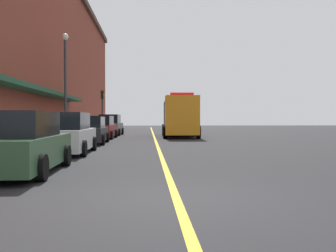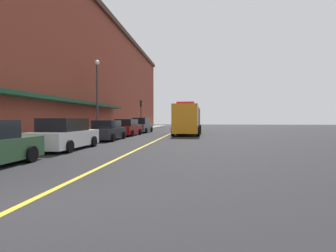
{
  "view_description": "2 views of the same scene",
  "coord_description": "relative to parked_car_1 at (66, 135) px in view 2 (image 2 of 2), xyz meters",
  "views": [
    {
      "loc": [
        -0.52,
        -6.98,
        1.44
      ],
      "look_at": [
        0.9,
        20.2,
        0.96
      ],
      "focal_mm": 41.3,
      "sensor_mm": 36.0,
      "label": 1
    },
    {
      "loc": [
        3.46,
        -4.32,
        1.67
      ],
      "look_at": [
        0.09,
        22.91,
        0.97
      ],
      "focal_mm": 28.09,
      "sensor_mm": 36.0,
      "label": 2
    }
  ],
  "objects": [
    {
      "name": "sidewalk_left",
      "position": [
        -2.24,
        15.62,
        -0.73
      ],
      "size": [
        2.4,
        70.0,
        0.15
      ],
      "primitive_type": "cube",
      "color": "gray",
      "rests_on": "ground"
    },
    {
      "name": "parked_car_2",
      "position": [
        0.03,
        6.59,
        -0.06
      ],
      "size": [
        2.04,
        4.84,
        1.59
      ],
      "rotation": [
        0.0,
        0.0,
        1.59
      ],
      "color": "black",
      "rests_on": "ground"
    },
    {
      "name": "ground_plane",
      "position": [
        3.96,
        15.62,
        -0.81
      ],
      "size": [
        112.0,
        112.0,
        0.0
      ],
      "primitive_type": "plane",
      "color": "#232326"
    },
    {
      "name": "street_lamp_left",
      "position": [
        -1.99,
        9.45,
        3.59
      ],
      "size": [
        0.44,
        0.44,
        6.94
      ],
      "color": "#33383D",
      "rests_on": "sidewalk_left"
    },
    {
      "name": "parked_car_1",
      "position": [
        0.0,
        0.0,
        0.0
      ],
      "size": [
        2.17,
        4.89,
        1.72
      ],
      "rotation": [
        0.0,
        0.0,
        1.58
      ],
      "color": "silver",
      "rests_on": "ground"
    },
    {
      "name": "parking_meter_0",
      "position": [
        -1.39,
        2.68,
        0.25
      ],
      "size": [
        0.14,
        0.18,
        1.33
      ],
      "color": "#4C4C51",
      "rests_on": "sidewalk_left"
    },
    {
      "name": "lane_center_stripe",
      "position": [
        3.96,
        15.62,
        -0.8
      ],
      "size": [
        0.16,
        70.0,
        0.01
      ],
      "primitive_type": "cube",
      "color": "gold",
      "rests_on": "ground"
    },
    {
      "name": "parking_meter_2",
      "position": [
        -1.39,
        -0.45,
        0.25
      ],
      "size": [
        0.14,
        0.18,
        1.33
      ],
      "color": "#4C4C51",
      "rests_on": "sidewalk_left"
    },
    {
      "name": "parked_car_4",
      "position": [
        0.07,
        18.64,
        0.06
      ],
      "size": [
        2.17,
        4.79,
        1.86
      ],
      "rotation": [
        0.0,
        0.0,
        1.53
      ],
      "color": "#595B60",
      "rests_on": "ground"
    },
    {
      "name": "brick_building_left",
      "position": [
        -8.54,
        14.61,
        6.37
      ],
      "size": [
        11.37,
        64.0,
        14.34
      ],
      "color": "brown",
      "rests_on": "ground"
    },
    {
      "name": "utility_truck",
      "position": [
        6.03,
        15.27,
        0.81
      ],
      "size": [
        2.96,
        9.01,
        3.39
      ],
      "rotation": [
        0.0,
        0.0,
        -1.6
      ],
      "color": "orange",
      "rests_on": "ground"
    },
    {
      "name": "parked_car_3",
      "position": [
        -0.06,
        12.55,
        -0.01
      ],
      "size": [
        2.2,
        4.81,
        1.69
      ],
      "rotation": [
        0.0,
        0.0,
        1.54
      ],
      "color": "maroon",
      "rests_on": "ground"
    },
    {
      "name": "traffic_light_near",
      "position": [
        -1.33,
        24.45,
        2.35
      ],
      "size": [
        0.38,
        0.36,
        4.3
      ],
      "color": "#232326",
      "rests_on": "sidewalk_left"
    }
  ]
}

